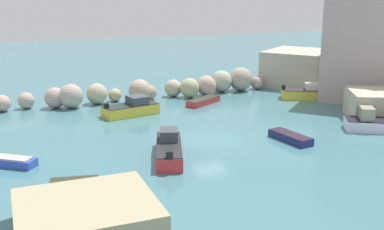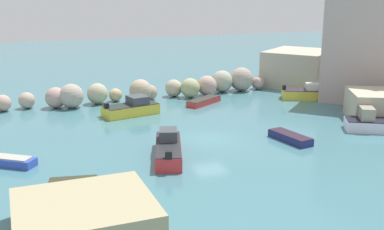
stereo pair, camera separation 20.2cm
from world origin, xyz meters
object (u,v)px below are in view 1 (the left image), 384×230
at_px(moored_boat_2, 203,101).
at_px(stone_dock, 86,216).
at_px(moored_boat_0, 290,137).
at_px(moored_boat_6, 371,123).
at_px(moored_boat_9, 74,183).
at_px(moored_boat_3, 169,149).
at_px(moored_boat_5, 131,108).
at_px(moored_boat_1, 8,161).
at_px(moored_boat_7, 308,93).
at_px(moored_boat_4, 58,222).

bearing_deg(moored_boat_2, stone_dock, -157.23).
distance_m(moored_boat_0, moored_boat_6, 7.66).
bearing_deg(stone_dock, moored_boat_9, 87.80).
height_order(moored_boat_3, moored_boat_5, moored_boat_3).
relative_size(moored_boat_0, moored_boat_5, 0.73).
distance_m(stone_dock, moored_boat_3, 10.93).
bearing_deg(moored_boat_0, moored_boat_9, -90.08).
bearing_deg(moored_boat_9, moored_boat_6, 18.17).
distance_m(moored_boat_0, moored_boat_1, 20.24).
bearing_deg(moored_boat_6, moored_boat_7, -69.96).
distance_m(stone_dock, moored_boat_1, 11.24).
bearing_deg(moored_boat_0, moored_boat_7, 130.49).
bearing_deg(moored_boat_3, moored_boat_9, 130.22).
xyz_separation_m(moored_boat_2, moored_boat_6, (9.04, -13.64, 0.35)).
bearing_deg(stone_dock, moored_boat_2, 54.92).
height_order(moored_boat_2, moored_boat_3, moored_boat_3).
bearing_deg(moored_boat_4, stone_dock, 172.26).
xyz_separation_m(moored_boat_4, moored_boat_6, (25.71, 7.26, 0.46)).
distance_m(moored_boat_0, moored_boat_7, 15.28).
bearing_deg(moored_boat_3, moored_boat_1, 95.42).
distance_m(moored_boat_3, moored_boat_5, 12.20).
relative_size(moored_boat_0, moored_boat_2, 0.90).
relative_size(moored_boat_0, moored_boat_1, 1.07).
xyz_separation_m(stone_dock, moored_boat_3, (7.04, 8.36, -0.15)).
distance_m(moored_boat_3, moored_boat_6, 17.45).
bearing_deg(moored_boat_7, moored_boat_3, -123.38).
height_order(moored_boat_1, moored_boat_9, moored_boat_1).
bearing_deg(moored_boat_2, moored_boat_5, 158.42).
distance_m(moored_boat_4, moored_boat_7, 33.74).
bearing_deg(moored_boat_9, moored_boat_7, 40.41).
bearing_deg(moored_boat_3, moored_boat_0, -71.36).
xyz_separation_m(stone_dock, moored_boat_1, (-3.26, 10.75, -0.47)).
height_order(moored_boat_5, moored_boat_7, moored_boat_5).
relative_size(moored_boat_3, moored_boat_6, 1.33).
distance_m(moored_boat_2, moored_boat_4, 26.73).
bearing_deg(moored_boat_9, moored_boat_1, 135.98).
distance_m(moored_boat_1, moored_boat_6, 27.86).
height_order(moored_boat_6, moored_boat_7, moored_boat_6).
bearing_deg(moored_boat_5, moored_boat_9, -128.12).
xyz_separation_m(moored_boat_5, moored_boat_7, (19.05, -0.45, -0.03)).
bearing_deg(stone_dock, moored_boat_4, 137.54).
height_order(moored_boat_4, moored_boat_6, moored_boat_6).
height_order(moored_boat_1, moored_boat_3, moored_boat_3).
bearing_deg(moored_boat_0, moored_boat_5, -152.29).
xyz_separation_m(moored_boat_3, moored_boat_6, (17.45, 0.01, 0.02)).
height_order(moored_boat_1, moored_boat_7, moored_boat_7).
xyz_separation_m(moored_boat_2, moored_boat_5, (-7.83, -1.46, 0.35)).
bearing_deg(moored_boat_4, moored_boat_1, -43.27).
xyz_separation_m(moored_boat_7, moored_boat_9, (-26.46, -14.46, -0.39)).
distance_m(moored_boat_0, moored_boat_3, 9.81).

